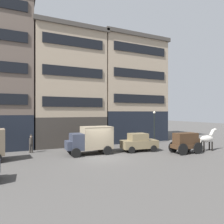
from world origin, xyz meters
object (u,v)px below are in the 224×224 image
(delivery_truck_far, at_px, (91,139))
(sedan_dark, at_px, (139,142))
(cargo_wagon, at_px, (186,141))
(pedestrian_officer, at_px, (31,143))
(streetlamp_curbside, at_px, (154,123))
(fire_hydrant_curbside, at_px, (72,146))
(draft_horse, at_px, (207,139))

(delivery_truck_far, relative_size, sedan_dark, 1.13)
(cargo_wagon, distance_m, pedestrian_officer, 15.20)
(delivery_truck_far, relative_size, streetlamp_curbside, 1.06)
(pedestrian_officer, relative_size, fire_hydrant_curbside, 2.16)
(delivery_truck_far, bearing_deg, sedan_dark, -7.49)
(cargo_wagon, relative_size, fire_hydrant_curbside, 3.60)
(cargo_wagon, xyz_separation_m, sedan_dark, (-3.57, 2.86, -0.23))
(draft_horse, bearing_deg, sedan_dark, 156.32)
(delivery_truck_far, bearing_deg, fire_hydrant_curbside, 109.12)
(sedan_dark, bearing_deg, pedestrian_officer, 159.59)
(pedestrian_officer, relative_size, streetlamp_curbside, 0.44)
(sedan_dark, distance_m, pedestrian_officer, 10.78)
(streetlamp_curbside, xyz_separation_m, fire_hydrant_curbside, (-10.70, -0.02, -2.24))
(sedan_dark, xyz_separation_m, pedestrian_officer, (-10.11, 3.76, 0.07))
(draft_horse, bearing_deg, cargo_wagon, 179.94)
(cargo_wagon, xyz_separation_m, delivery_truck_far, (-8.55, 3.51, 0.28))
(pedestrian_officer, distance_m, streetlamp_curbside, 14.87)
(pedestrian_officer, height_order, streetlamp_curbside, streetlamp_curbside)
(delivery_truck_far, distance_m, streetlamp_curbside, 10.19)
(streetlamp_curbside, height_order, fire_hydrant_curbside, streetlamp_curbside)
(pedestrian_officer, bearing_deg, delivery_truck_far, -31.21)
(pedestrian_officer, distance_m, fire_hydrant_curbside, 4.11)
(fire_hydrant_curbside, bearing_deg, draft_horse, -27.51)
(streetlamp_curbside, distance_m, fire_hydrant_curbside, 10.93)
(delivery_truck_far, xyz_separation_m, streetlamp_curbside, (9.65, 3.04, 1.25))
(draft_horse, xyz_separation_m, fire_hydrant_curbside, (-12.55, 6.54, -0.84))
(sedan_dark, bearing_deg, streetlamp_curbside, 38.42)
(delivery_truck_far, height_order, streetlamp_curbside, streetlamp_curbside)
(draft_horse, distance_m, streetlamp_curbside, 6.96)
(fire_hydrant_curbside, bearing_deg, cargo_wagon, -34.24)
(pedestrian_officer, bearing_deg, fire_hydrant_curbside, -1.15)
(sedan_dark, bearing_deg, delivery_truck_far, 172.51)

